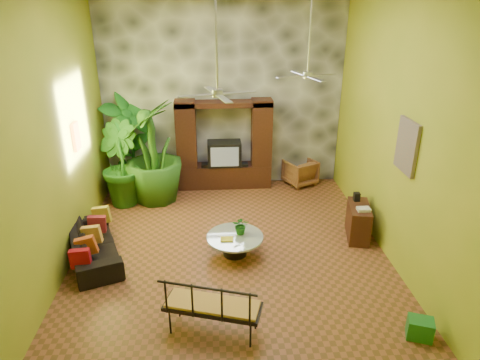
{
  "coord_description": "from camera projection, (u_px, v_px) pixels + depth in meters",
  "views": [
    {
      "loc": [
        -0.31,
        -7.21,
        4.61
      ],
      "look_at": [
        0.2,
        0.2,
        1.42
      ],
      "focal_mm": 32.0,
      "sensor_mm": 36.0,
      "label": 1
    }
  ],
  "objects": [
    {
      "name": "ground",
      "position": [
        231.0,
        250.0,
        8.45
      ],
      "size": [
        7.0,
        7.0,
        0.0
      ],
      "primitive_type": "plane",
      "color": "brown",
      "rests_on": "ground"
    },
    {
      "name": "back_wall",
      "position": [
        223.0,
        89.0,
        10.67
      ],
      "size": [
        6.0,
        0.02,
        5.0
      ],
      "primitive_type": "cube",
      "color": "olive",
      "rests_on": "ground"
    },
    {
      "name": "left_wall",
      "position": [
        53.0,
        132.0,
        7.27
      ],
      "size": [
        0.02,
        7.0,
        5.0
      ],
      "primitive_type": "cube",
      "color": "olive",
      "rests_on": "ground"
    },
    {
      "name": "right_wall",
      "position": [
        397.0,
        125.0,
        7.65
      ],
      "size": [
        0.02,
        7.0,
        5.0
      ],
      "primitive_type": "cube",
      "color": "olive",
      "rests_on": "ground"
    },
    {
      "name": "stone_accent_wall",
      "position": [
        223.0,
        89.0,
        10.61
      ],
      "size": [
        5.98,
        0.1,
        4.98
      ],
      "primitive_type": "cube",
      "color": "#3C3F45",
      "rests_on": "ground"
    },
    {
      "name": "entertainment_center",
      "position": [
        224.0,
        151.0,
        10.94
      ],
      "size": [
        2.4,
        0.55,
        2.3
      ],
      "color": "#341A0E",
      "rests_on": "ground"
    },
    {
      "name": "ceiling_fan_front",
      "position": [
        217.0,
        80.0,
        6.72
      ],
      "size": [
        1.28,
        1.28,
        1.86
      ],
      "color": "#ADADB2",
      "rests_on": "ceiling"
    },
    {
      "name": "ceiling_fan_back",
      "position": [
        308.0,
        64.0,
        8.3
      ],
      "size": [
        1.28,
        1.28,
        1.86
      ],
      "color": "#ADADB2",
      "rests_on": "ceiling"
    },
    {
      "name": "wall_art_mask",
      "position": [
        76.0,
        136.0,
        8.35
      ],
      "size": [
        0.06,
        0.32,
        0.55
      ],
      "primitive_type": "cube",
      "color": "#C58A17",
      "rests_on": "left_wall"
    },
    {
      "name": "wall_art_painting",
      "position": [
        407.0,
        146.0,
        7.17
      ],
      "size": [
        0.06,
        0.7,
        0.9
      ],
      "primitive_type": "cube",
      "color": "#276791",
      "rests_on": "right_wall"
    },
    {
      "name": "sofa",
      "position": [
        93.0,
        244.0,
        8.11
      ],
      "size": [
        1.45,
        2.17,
        0.59
      ],
      "primitive_type": "imported",
      "rotation": [
        0.0,
        0.0,
        1.93
      ],
      "color": "black",
      "rests_on": "ground"
    },
    {
      "name": "wicker_armchair",
      "position": [
        300.0,
        172.0,
        11.33
      ],
      "size": [
        0.98,
        0.99,
        0.68
      ],
      "primitive_type": "imported",
      "rotation": [
        0.0,
        0.0,
        3.6
      ],
      "color": "olive",
      "rests_on": "ground"
    },
    {
      "name": "tall_plant_a",
      "position": [
        130.0,
        142.0,
        10.68
      ],
      "size": [
        1.62,
        1.56,
        2.56
      ],
      "primitive_type": "imported",
      "rotation": [
        0.0,
        0.0,
        0.7
      ],
      "color": "#1B691E",
      "rests_on": "ground"
    },
    {
      "name": "tall_plant_b",
      "position": [
        119.0,
        164.0,
        10.02
      ],
      "size": [
        1.38,
        1.41,
        2.0
      ],
      "primitive_type": "imported",
      "rotation": [
        0.0,
        0.0,
        2.24
      ],
      "color": "#23651A",
      "rests_on": "ground"
    },
    {
      "name": "tall_plant_c",
      "position": [
        153.0,
        152.0,
        10.08
      ],
      "size": [
        1.6,
        1.6,
        2.46
      ],
      "primitive_type": "imported",
      "rotation": [
        0.0,
        0.0,
        4.54
      ],
      "color": "#255717",
      "rests_on": "ground"
    },
    {
      "name": "coffee_table",
      "position": [
        235.0,
        243.0,
        8.23
      ],
      "size": [
        1.09,
        1.09,
        0.4
      ],
      "rotation": [
        0.0,
        0.0,
        -0.05
      ],
      "color": "black",
      "rests_on": "ground"
    },
    {
      "name": "centerpiece_plant",
      "position": [
        241.0,
        225.0,
        8.19
      ],
      "size": [
        0.37,
        0.33,
        0.36
      ],
      "primitive_type": "imported",
      "rotation": [
        0.0,
        0.0,
        -0.19
      ],
      "color": "#1E631A",
      "rests_on": "coffee_table"
    },
    {
      "name": "yellow_tray",
      "position": [
        227.0,
        239.0,
        8.04
      ],
      "size": [
        0.25,
        0.18,
        0.03
      ],
      "primitive_type": "cube",
      "rotation": [
        0.0,
        0.0,
        -0.03
      ],
      "color": "yellow",
      "rests_on": "coffee_table"
    },
    {
      "name": "iron_bench",
      "position": [
        213.0,
        305.0,
        6.13
      ],
      "size": [
        1.5,
        0.92,
        0.57
      ],
      "rotation": [
        0.0,
        0.0,
        -0.3
      ],
      "color": "black",
      "rests_on": "ground"
    },
    {
      "name": "side_console",
      "position": [
        358.0,
        222.0,
        8.79
      ],
      "size": [
        0.57,
        0.95,
        0.71
      ],
      "primitive_type": "cube",
      "rotation": [
        0.0,
        0.0,
        -0.2
      ],
      "color": "#3B2413",
      "rests_on": "ground"
    },
    {
      "name": "green_bin",
      "position": [
        420.0,
        328.0,
        6.24
      ],
      "size": [
        0.43,
        0.38,
        0.31
      ],
      "primitive_type": "cube",
      "rotation": [
        0.0,
        0.0,
        -0.36
      ],
      "color": "#1C6C24",
      "rests_on": "ground"
    }
  ]
}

